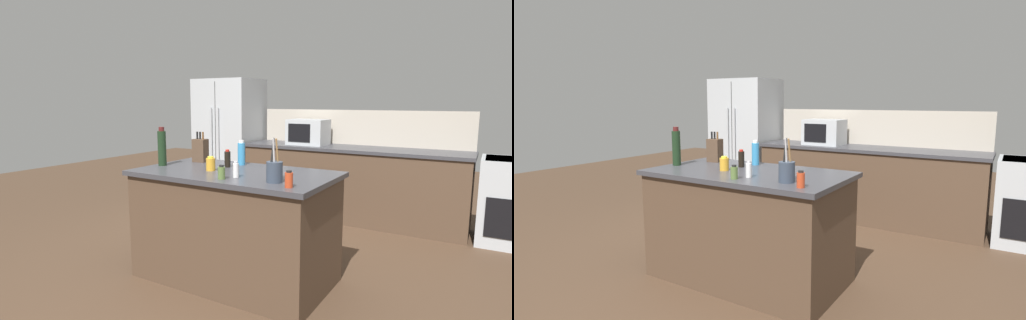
{
  "view_description": "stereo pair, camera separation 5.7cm",
  "coord_description": "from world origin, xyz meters",
  "views": [
    {
      "loc": [
        1.83,
        -2.73,
        1.53
      ],
      "look_at": [
        0.0,
        0.35,
        0.99
      ],
      "focal_mm": 28.0,
      "sensor_mm": 36.0,
      "label": 1
    },
    {
      "loc": [
        1.88,
        -2.7,
        1.53
      ],
      "look_at": [
        0.0,
        0.35,
        0.99
      ],
      "focal_mm": 28.0,
      "sensor_mm": 36.0,
      "label": 2
    }
  ],
  "objects": [
    {
      "name": "refrigerator",
      "position": [
        -1.6,
        2.25,
        0.92
      ],
      "size": [
        0.9,
        0.75,
        1.84
      ],
      "color": "#ADB2B7",
      "rests_on": "ground_plane"
    },
    {
      "name": "salt_shaker",
      "position": [
        0.16,
        -0.22,
        1.0
      ],
      "size": [
        0.05,
        0.05,
        0.13
      ],
      "color": "silver",
      "rests_on": "kitchen_island"
    },
    {
      "name": "dish_soap_bottle",
      "position": [
        -0.13,
        0.31,
        1.05
      ],
      "size": [
        0.07,
        0.07,
        0.23
      ],
      "color": "#3384BC",
      "rests_on": "kitchen_island"
    },
    {
      "name": "wine_bottle",
      "position": [
        -0.73,
        -0.09,
        1.1
      ],
      "size": [
        0.08,
        0.08,
        0.35
      ],
      "color": "black",
      "rests_on": "kitchen_island"
    },
    {
      "name": "microwave",
      "position": [
        -0.29,
        2.2,
        1.11
      ],
      "size": [
        0.5,
        0.39,
        0.34
      ],
      "color": "#ADB2B7",
      "rests_on": "back_counter_run"
    },
    {
      "name": "knife_block",
      "position": [
        -0.57,
        0.26,
        1.05
      ],
      "size": [
        0.14,
        0.11,
        0.29
      ],
      "rotation": [
        0.0,
        0.0,
        0.09
      ],
      "color": "#4C3828",
      "rests_on": "kitchen_island"
    },
    {
      "name": "honey_jar",
      "position": [
        -0.19,
        -0.08,
        1.0
      ],
      "size": [
        0.08,
        0.08,
        0.12
      ],
      "color": "gold",
      "rests_on": "kitchen_island"
    },
    {
      "name": "spice_jar_oregano",
      "position": [
        0.1,
        -0.33,
        0.99
      ],
      "size": [
        0.06,
        0.06,
        0.11
      ],
      "color": "#567038",
      "rests_on": "kitchen_island"
    },
    {
      "name": "soy_sauce_bottle",
      "position": [
        -0.17,
        0.14,
        1.01
      ],
      "size": [
        0.05,
        0.05,
        0.16
      ],
      "color": "black",
      "rests_on": "kitchen_island"
    },
    {
      "name": "spice_jar_paprika",
      "position": [
        0.67,
        -0.33,
        1.0
      ],
      "size": [
        0.06,
        0.06,
        0.12
      ],
      "color": "#B73D1E",
      "rests_on": "kitchen_island"
    },
    {
      "name": "back_counter_run",
      "position": [
        0.3,
        2.2,
        0.47
      ],
      "size": [
        2.82,
        0.66,
        0.94
      ],
      "color": "#4C3828",
      "rests_on": "ground_plane"
    },
    {
      "name": "utensil_crock",
      "position": [
        0.5,
        -0.23,
        1.02
      ],
      "size": [
        0.12,
        0.12,
        0.32
      ],
      "color": "#333D4C",
      "rests_on": "kitchen_island"
    },
    {
      "name": "wall_backsplash",
      "position": [
        0.3,
        2.52,
        1.17
      ],
      "size": [
        2.78,
        0.03,
        0.46
      ],
      "primitive_type": "cube",
      "color": "#B2A899",
      "rests_on": "back_counter_run"
    },
    {
      "name": "ground_plane",
      "position": [
        0.0,
        0.0,
        0.0
      ],
      "size": [
        14.0,
        14.0,
        0.0
      ],
      "primitive_type": "plane",
      "color": "#473323"
    },
    {
      "name": "kitchen_island",
      "position": [
        0.0,
        0.0,
        0.47
      ],
      "size": [
        1.67,
        0.92,
        0.94
      ],
      "color": "#4C3828",
      "rests_on": "ground_plane"
    }
  ]
}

